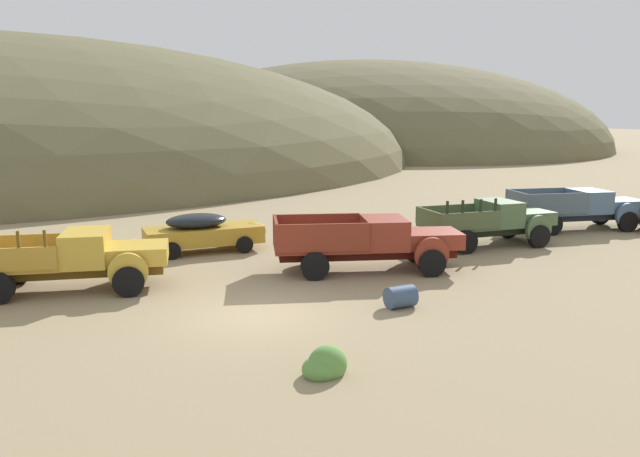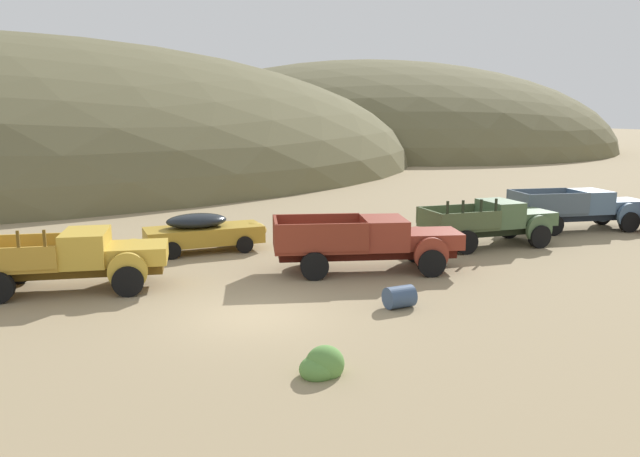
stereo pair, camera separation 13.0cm
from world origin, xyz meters
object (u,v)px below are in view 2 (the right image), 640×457
object	(u,v)px
truck_rust_red	(379,242)
truck_weathered_green	(497,222)
car_mustard	(207,231)
truck_chalk_blue	(586,208)
oil_drum_tipped	(399,297)
truck_faded_yellow	(83,258)

from	to	relation	value
truck_rust_red	truck_weathered_green	size ratio (longest dim) A/B	1.18
car_mustard	truck_weathered_green	xyz separation A→B (m)	(11.51, -3.58, 0.18)
car_mustard	truck_chalk_blue	size ratio (longest dim) A/B	0.73
truck_rust_red	oil_drum_tipped	bearing A→B (deg)	-93.26
truck_rust_red	oil_drum_tipped	distance (m)	4.32
truck_faded_yellow	oil_drum_tipped	distance (m)	10.02
truck_chalk_blue	oil_drum_tipped	size ratio (longest dim) A/B	7.82
truck_weathered_green	truck_faded_yellow	bearing A→B (deg)	-175.07
truck_faded_yellow	car_mustard	distance (m)	6.18
truck_faded_yellow	truck_chalk_blue	xyz separation A→B (m)	(22.50, 1.46, 0.01)
truck_faded_yellow	truck_weathered_green	size ratio (longest dim) A/B	1.09
truck_chalk_blue	oil_drum_tipped	world-z (taller)	truck_chalk_blue
truck_faded_yellow	car_mustard	size ratio (longest dim) A/B	1.29
truck_weathered_green	truck_chalk_blue	size ratio (longest dim) A/B	0.87
truck_faded_yellow	truck_chalk_blue	distance (m)	22.55
truck_weathered_green	truck_chalk_blue	world-z (taller)	truck_weathered_green
truck_chalk_blue	oil_drum_tipped	xyz separation A→B (m)	(-14.19, -7.00, -0.70)
truck_rust_red	truck_weathered_green	distance (m)	6.82
car_mustard	truck_weathered_green	world-z (taller)	truck_weathered_green
truck_rust_red	truck_chalk_blue	size ratio (longest dim) A/B	1.03
truck_faded_yellow	oil_drum_tipped	bearing A→B (deg)	-22.12
oil_drum_tipped	truck_weathered_green	bearing A→B (deg)	35.89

